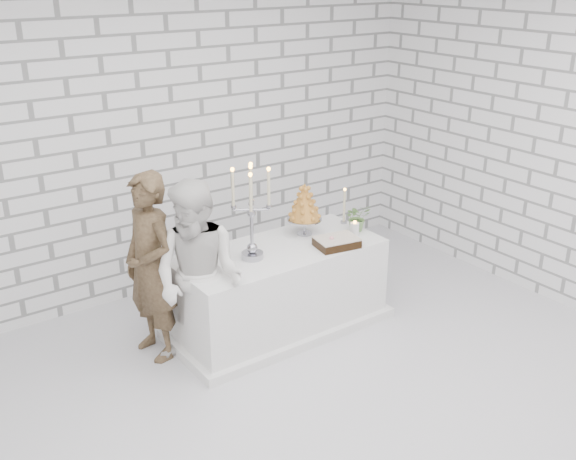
{
  "coord_description": "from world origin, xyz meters",
  "views": [
    {
      "loc": [
        -2.34,
        -3.04,
        3.01
      ],
      "look_at": [
        0.47,
        0.89,
        1.05
      ],
      "focal_mm": 41.51,
      "sensor_mm": 36.0,
      "label": 1
    }
  ],
  "objects_px": {
    "bride": "(199,279)",
    "groom": "(150,267)",
    "croquembouche": "(305,209)",
    "candelabra": "(251,213)",
    "cake_table": "(279,289)"
  },
  "relations": [
    {
      "from": "croquembouche",
      "to": "candelabra",
      "type": "bearing_deg",
      "value": -165.78
    },
    {
      "from": "croquembouche",
      "to": "bride",
      "type": "bearing_deg",
      "value": -166.9
    },
    {
      "from": "groom",
      "to": "candelabra",
      "type": "bearing_deg",
      "value": 62.68
    },
    {
      "from": "cake_table",
      "to": "candelabra",
      "type": "relative_size",
      "value": 2.27
    },
    {
      "from": "groom",
      "to": "candelabra",
      "type": "xyz_separation_m",
      "value": [
        0.78,
        -0.27,
        0.37
      ]
    },
    {
      "from": "candelabra",
      "to": "croquembouche",
      "type": "distance_m",
      "value": 0.7
    },
    {
      "from": "cake_table",
      "to": "bride",
      "type": "distance_m",
      "value": 0.94
    },
    {
      "from": "candelabra",
      "to": "croquembouche",
      "type": "relative_size",
      "value": 1.67
    },
    {
      "from": "croquembouche",
      "to": "cake_table",
      "type": "bearing_deg",
      "value": -159.85
    },
    {
      "from": "bride",
      "to": "candelabra",
      "type": "height_order",
      "value": "candelabra"
    },
    {
      "from": "groom",
      "to": "bride",
      "type": "xyz_separation_m",
      "value": [
        0.22,
        -0.39,
        -0.01
      ]
    },
    {
      "from": "croquembouche",
      "to": "groom",
      "type": "bearing_deg",
      "value": 175.76
    },
    {
      "from": "bride",
      "to": "groom",
      "type": "bearing_deg",
      "value": 176.53
    },
    {
      "from": "cake_table",
      "to": "croquembouche",
      "type": "relative_size",
      "value": 3.77
    },
    {
      "from": "candelabra",
      "to": "bride",
      "type": "bearing_deg",
      "value": -168.23
    }
  ]
}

